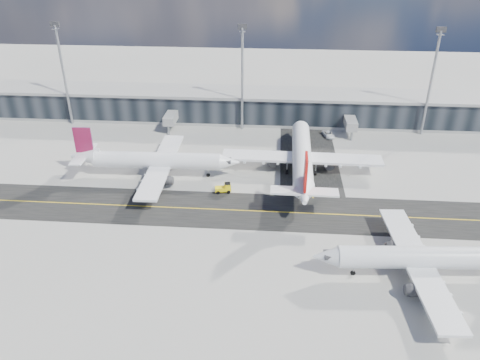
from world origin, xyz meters
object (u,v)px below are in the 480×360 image
(airliner_near, at_px, (428,258))
(baggage_tug, at_px, (224,188))
(airliner_redtail, at_px, (302,157))
(service_van, at_px, (328,134))
(airliner_af, at_px, (155,161))

(airliner_near, distance_m, baggage_tug, 43.74)
(airliner_redtail, xyz_separation_m, baggage_tug, (-16.86, -10.12, -3.24))
(airliner_redtail, relative_size, baggage_tug, 12.04)
(airliner_near, xyz_separation_m, service_van, (-10.67, 57.82, -2.95))
(airliner_af, xyz_separation_m, baggage_tug, (16.73, -6.55, -2.74))
(airliner_af, bearing_deg, baggage_tug, 67.27)
(airliner_redtail, distance_m, baggage_tug, 19.93)
(airliner_near, height_order, baggage_tug, airliner_near)
(airliner_redtail, bearing_deg, airliner_near, -60.71)
(airliner_af, height_order, baggage_tug, airliner_af)
(airliner_af, distance_m, baggage_tug, 18.18)
(airliner_redtail, height_order, service_van, airliner_redtail)
(airliner_af, relative_size, airliner_near, 1.04)
(airliner_af, bearing_deg, airliner_near, 57.69)
(airliner_redtail, bearing_deg, service_van, 70.89)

